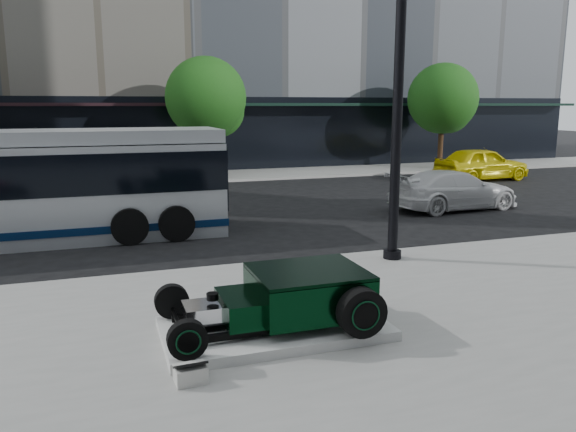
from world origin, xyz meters
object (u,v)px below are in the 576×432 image
object	(u,v)px
lamppost	(398,106)
yellow_taxi	(482,164)
hot_rod	(295,295)
white_sedan	(454,190)

from	to	relation	value
lamppost	yellow_taxi	xyz separation A→B (m)	(11.23, 11.43, -2.75)
hot_rod	white_sedan	bearing A→B (deg)	43.91
lamppost	yellow_taxi	bearing A→B (deg)	45.52
white_sedan	yellow_taxi	world-z (taller)	yellow_taxi
lamppost	yellow_taxi	size ratio (longest dim) A/B	1.58
hot_rod	white_sedan	world-z (taller)	white_sedan
hot_rod	lamppost	distance (m)	5.56
white_sedan	yellow_taxi	bearing A→B (deg)	-47.55
lamppost	yellow_taxi	world-z (taller)	lamppost
lamppost	yellow_taxi	distance (m)	16.26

